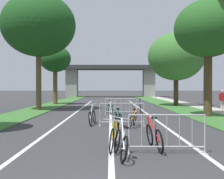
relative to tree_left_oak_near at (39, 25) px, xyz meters
The scene contains 23 objects.
grass_verge_left 8.56m from the tree_left_oak_near, 92.20° to the left, with size 2.59×58.63×0.05m, color #386B2D.
grass_verge_right 14.16m from the tree_left_oak_near, 26.28° to the left, with size 2.59×58.63×0.05m, color #386B2D.
sidewalk_path_right 15.90m from the tree_left_oak_near, 22.56° to the left, with size 1.66×58.63×0.08m, color #ADA89E.
lane_stripe_center 8.67m from the tree_left_oak_near, 14.75° to the right, with size 0.14×33.92×0.01m, color silver.
lane_stripe_right_lane 10.41m from the tree_left_oak_near, 10.34° to the right, with size 0.14×33.92×0.01m, color silver.
lane_stripe_left_lane 7.36m from the tree_left_oak_near, 25.27° to the right, with size 0.14×33.92×0.01m, color silver.
overpass_bridge 30.65m from the tree_left_oak_near, 79.57° to the left, with size 19.58×4.23×5.67m.
tree_left_oak_near is the anchor object (origin of this frame).
tree_left_pine_far 7.77m from the tree_left_oak_near, 91.19° to the left, with size 3.21×3.21×6.06m.
tree_right_pine_near 12.48m from the tree_left_oak_near, 23.94° to the right, with size 4.02×4.02×6.98m.
tree_right_oak_mid 12.86m from the tree_left_oak_near, 23.02° to the left, with size 5.30×5.30×6.92m.
crowd_barrier_nearest 17.26m from the tree_left_oak_near, 64.28° to the right, with size 2.10×0.47×1.05m.
crowd_barrier_second 12.42m from the tree_left_oak_near, 56.20° to the right, with size 2.10×0.50×1.05m.
crowd_barrier_third 9.31m from the tree_left_oak_near, 29.35° to the right, with size 2.11×0.53×1.05m.
bicycle_red_0 16.79m from the tree_left_oak_near, 64.38° to the right, with size 0.51×1.74×0.97m.
bicycle_white_1 17.26m from the tree_left_oak_near, 69.03° to the right, with size 0.54×1.72×1.01m.
bicycle_silver_2 11.55m from the tree_left_oak_near, 61.63° to the right, with size 0.47×1.76×0.98m.
bicycle_orange_3 13.03m from the tree_left_oak_near, 55.32° to the right, with size 0.73×1.71×0.89m.
bicycle_blue_4 10.15m from the tree_left_oak_near, 21.09° to the right, with size 0.49×1.77×1.00m.
bicycle_green_5 8.81m from the tree_left_oak_near, 29.63° to the right, with size 0.68×1.71×0.94m.
bicycle_teal_6 12.19m from the tree_left_oak_near, 55.87° to the right, with size 0.67×1.61×0.85m.
bicycle_yellow_7 16.39m from the tree_left_oak_near, 68.27° to the right, with size 0.55×1.77×0.94m.
pedestrian_pushing_bike 14.92m from the tree_left_oak_near, ahead, with size 0.56×0.37×1.58m.
Camera 1 is at (-0.03, -3.91, 1.77)m, focal length 46.54 mm.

